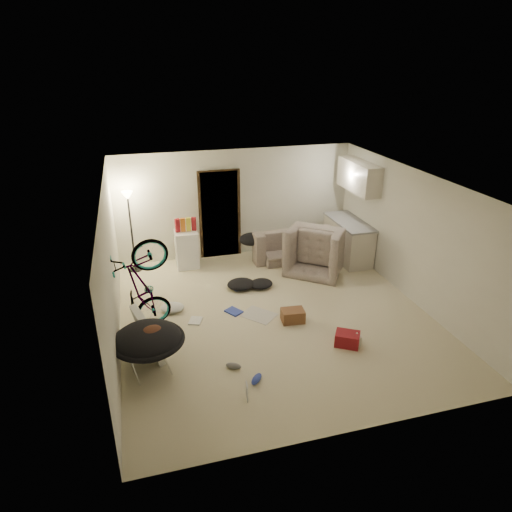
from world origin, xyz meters
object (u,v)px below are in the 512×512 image
object	(u,v)px
bicycle	(144,306)
tv_box	(148,334)
mini_fridge	(187,249)
sofa	(290,246)
kitchen_counter	(348,241)
armchair	(319,252)
drink_case_b	(347,339)
juicer	(356,340)
saucer_chair	(149,346)
floor_lamp	(130,214)
drink_case_a	(293,316)

from	to	relation	value
bicycle	tv_box	world-z (taller)	bicycle
mini_fridge	tv_box	xyz separation A→B (m)	(-1.05, -3.10, -0.09)
sofa	kitchen_counter	bearing A→B (deg)	158.82
armchair	tv_box	xyz separation A→B (m)	(-3.87, -2.21, -0.06)
sofa	bicycle	distance (m)	4.17
armchair	drink_case_b	xyz separation A→B (m)	(-0.70, -2.90, -0.28)
juicer	tv_box	bearing A→B (deg)	167.39
tv_box	mini_fridge	bearing A→B (deg)	56.55
armchair	bicycle	bearing A→B (deg)	60.46
kitchen_counter	mini_fridge	size ratio (longest dim) A/B	1.80
armchair	saucer_chair	bearing A→B (deg)	74.07
floor_lamp	kitchen_counter	distance (m)	4.95
kitchen_counter	tv_box	size ratio (longest dim) A/B	1.52
mini_fridge	tv_box	size ratio (longest dim) A/B	0.85
tv_box	bicycle	bearing A→B (deg)	75.26
sofa	drink_case_b	distance (m)	3.71
floor_lamp	saucer_chair	bearing A→B (deg)	-88.46
kitchen_counter	bicycle	size ratio (longest dim) A/B	0.85
floor_lamp	drink_case_a	size ratio (longest dim) A/B	4.50
floor_lamp	mini_fridge	distance (m)	1.46
floor_lamp	mini_fridge	xyz separation A→B (m)	(1.15, -0.10, -0.89)
floor_lamp	tv_box	world-z (taller)	floor_lamp
mini_fridge	juicer	distance (m)	4.46
floor_lamp	armchair	size ratio (longest dim) A/B	1.52
drink_case_a	drink_case_b	xyz separation A→B (m)	(0.62, -0.93, -0.00)
mini_fridge	drink_case_a	xyz separation A→B (m)	(1.50, -2.86, -0.30)
floor_lamp	drink_case_b	world-z (taller)	floor_lamp
bicycle	juicer	distance (m)	3.62
kitchen_counter	bicycle	xyz separation A→B (m)	(-4.73, -1.87, 0.02)
sofa	juicer	bearing A→B (deg)	86.02
drink_case_a	mini_fridge	bearing A→B (deg)	123.06
drink_case_a	juicer	size ratio (longest dim) A/B	1.59
saucer_chair	juicer	world-z (taller)	saucer_chair
sofa	saucer_chair	bearing A→B (deg)	43.84
mini_fridge	drink_case_a	distance (m)	3.24
tv_box	drink_case_b	size ratio (longest dim) A/B	2.53
kitchen_counter	drink_case_b	distance (m)	3.61
mini_fridge	juicer	bearing A→B (deg)	-58.84
mini_fridge	drink_case_b	distance (m)	4.35
bicycle	mini_fridge	size ratio (longest dim) A/B	2.11
floor_lamp	sofa	bearing A→B (deg)	-3.21
saucer_chair	drink_case_b	bearing A→B (deg)	-3.13
sofa	mini_fridge	size ratio (longest dim) A/B	2.26
sofa	tv_box	world-z (taller)	tv_box
armchair	bicycle	size ratio (longest dim) A/B	0.68
mini_fridge	juicer	xyz separation A→B (m)	(2.26, -3.84, -0.31)
kitchen_counter	bicycle	bearing A→B (deg)	-158.43
kitchen_counter	armchair	bearing A→B (deg)	-158.65
saucer_chair	mini_fridge	bearing A→B (deg)	73.85
armchair	bicycle	xyz separation A→B (m)	(-3.87, -1.53, 0.07)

